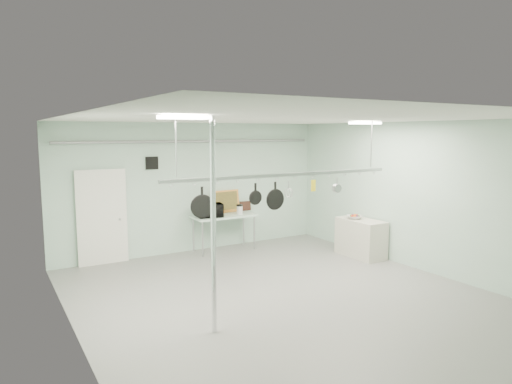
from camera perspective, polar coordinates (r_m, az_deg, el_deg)
floor at (r=8.43m, az=3.70°, el=-13.13°), size 8.00×8.00×0.00m
ceiling at (r=7.90m, az=3.90°, el=9.09°), size 7.00×8.00×0.02m
back_wall at (r=11.48m, az=-7.60°, el=0.57°), size 7.00×0.02×3.20m
right_wall at (r=10.38m, az=19.85°, el=-0.53°), size 0.02×8.00×3.20m
door at (r=10.83m, az=-18.70°, el=-3.12°), size 1.10×0.10×2.20m
wall_vent at (r=11.02m, az=-12.88°, el=3.56°), size 0.30×0.04×0.30m
conduit_pipe at (r=11.32m, az=-7.52°, el=6.31°), size 6.60×0.07×0.07m
chrome_pole at (r=6.66m, az=-5.36°, el=-4.38°), size 0.08×0.08×3.20m
prep_table at (r=11.50m, az=-4.01°, el=-3.24°), size 1.60×0.70×0.91m
side_cabinet at (r=11.27m, az=12.95°, el=-5.62°), size 0.60×1.20×0.90m
pot_rack at (r=8.29m, az=3.79°, el=2.37°), size 4.80×0.06×1.00m
light_panel_left at (r=6.14m, az=-8.99°, el=9.22°), size 0.65×0.30×0.05m
light_panel_right at (r=9.89m, az=13.48°, el=8.39°), size 0.65×0.30×0.05m
microwave at (r=11.21m, az=-5.76°, el=-2.30°), size 0.67×0.52×0.33m
coffee_canister at (r=11.59m, az=-2.06°, el=-2.27°), size 0.19×0.19×0.21m
painting_large at (r=11.80m, az=-3.79°, el=-1.18°), size 0.79×0.19×0.58m
painting_small at (r=12.09m, az=-1.34°, el=-1.75°), size 0.31×0.11×0.25m
fruit_bowl at (r=11.21m, az=12.23°, el=-3.10°), size 0.46×0.46×0.09m
skillet_left at (r=7.52m, az=-6.75°, el=-1.29°), size 0.39×0.12×0.52m
skillet_mid at (r=7.97m, az=-0.07°, el=-0.16°), size 0.25×0.06×0.36m
skillet_right at (r=8.20m, az=2.42°, el=-0.47°), size 0.38×0.07×0.51m
whisk at (r=8.35m, az=4.11°, el=0.32°), size 0.19×0.19×0.31m
grater at (r=8.69m, az=7.18°, el=0.81°), size 0.10×0.03×0.24m
saucepan at (r=9.06m, az=10.07°, el=0.83°), size 0.19×0.12×0.30m
fruit_cluster at (r=11.20m, az=12.24°, el=-2.90°), size 0.24×0.24×0.09m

